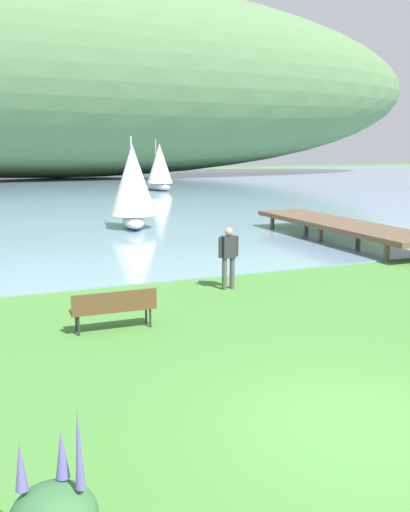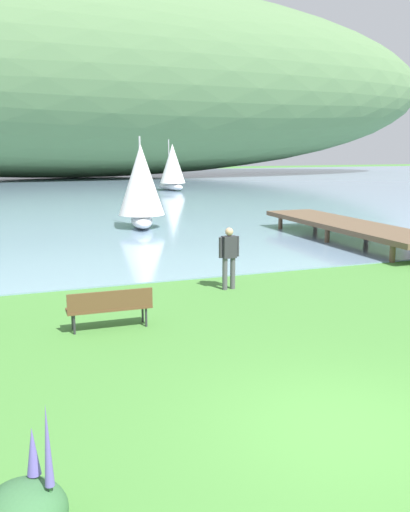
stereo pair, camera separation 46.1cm
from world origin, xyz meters
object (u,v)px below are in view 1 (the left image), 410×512
(sailboat_nearest_to_shore, at_px, (159,167))
(sailboat_mid_bay, at_px, (133,185))
(person_at_shoreline, at_px, (228,254))
(park_bench_near_camera, at_px, (114,307))

(sailboat_nearest_to_shore, xyz_separation_m, sailboat_mid_bay, (-8.25, -21.94, -0.09))
(person_at_shoreline, relative_size, sailboat_nearest_to_shore, 0.38)
(person_at_shoreline, bearing_deg, park_bench_near_camera, -148.78)
(person_at_shoreline, bearing_deg, sailboat_mid_bay, 87.39)
(park_bench_near_camera, xyz_separation_m, person_at_shoreline, (3.69, 2.24, 0.46))
(person_at_shoreline, xyz_separation_m, sailboat_nearest_to_shore, (8.80, 33.98, 1.19))
(sailboat_mid_bay, bearing_deg, park_bench_near_camera, -106.54)
(park_bench_near_camera, height_order, person_at_shoreline, person_at_shoreline)
(sailboat_nearest_to_shore, relative_size, sailboat_mid_bay, 1.04)
(sailboat_nearest_to_shore, distance_m, sailboat_mid_bay, 23.44)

